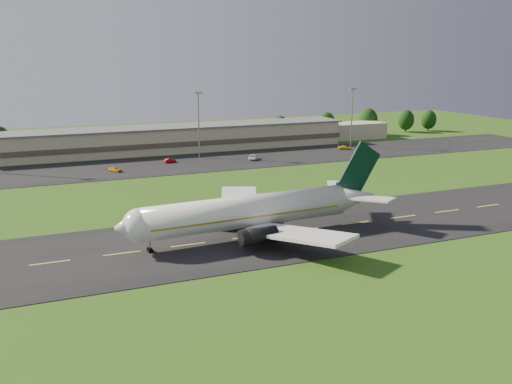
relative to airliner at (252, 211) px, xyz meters
name	(u,v)px	position (x,y,z in m)	size (l,w,h in m)	color
ground	(304,230)	(10.33, -0.05, -4.66)	(360.00, 360.00, 0.00)	#244411
taxiway	(304,230)	(10.33, -0.05, -4.61)	(220.00, 30.00, 0.10)	black
apron	(191,163)	(10.33, 71.95, -4.61)	(260.00, 30.00, 0.10)	black
airliner	(252,211)	(0.00, 0.00, 0.00)	(51.30, 42.11, 15.57)	white
terminal	(189,138)	(16.73, 96.13, -0.67)	(145.00, 16.00, 8.40)	#BFAC91
light_mast_centre	(199,117)	(15.33, 79.95, 8.08)	(2.40, 1.20, 20.35)	gray
light_mast_east	(352,110)	(70.33, 79.95, 8.08)	(2.40, 1.20, 20.35)	gray
tree_line	(258,127)	(46.26, 105.63, 0.44)	(197.00, 9.85, 10.64)	black
service_vehicle_a	(115,169)	(-12.63, 67.60, -3.89)	(1.58, 3.93, 1.34)	orange
service_vehicle_b	(170,161)	(4.56, 75.02, -3.95)	(1.29, 3.70, 1.22)	maroon
service_vehicle_c	(253,157)	(29.23, 69.88, -3.82)	(2.46, 5.35, 1.49)	silver
service_vehicle_d	(345,148)	(65.22, 75.59, -3.93)	(1.76, 4.33, 1.26)	gold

